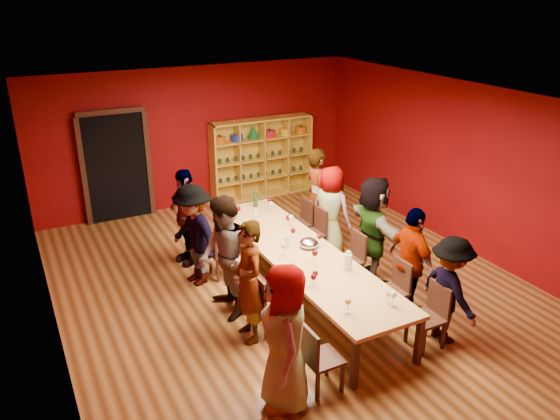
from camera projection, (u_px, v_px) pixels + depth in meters
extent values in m
cube|color=#573317|center=(300.00, 295.00, 8.58)|extent=(7.10, 9.10, 0.02)
cube|color=#5C0407|center=(198.00, 137.00, 11.72)|extent=(7.10, 0.02, 3.00)
cube|color=#5C0407|center=(47.00, 257.00, 6.52)|extent=(0.02, 9.10, 3.00)
cube|color=#5C0407|center=(477.00, 172.00, 9.51)|extent=(0.02, 9.10, 3.00)
cube|color=silver|center=(303.00, 104.00, 7.44)|extent=(7.10, 9.10, 0.02)
cube|color=#B4874B|center=(301.00, 254.00, 8.31)|extent=(1.10, 4.50, 0.06)
cube|color=black|center=(355.00, 364.00, 6.46)|extent=(0.08, 0.08, 0.69)
cube|color=black|center=(219.00, 230.00, 10.02)|extent=(0.08, 0.08, 0.69)
cube|color=black|center=(419.00, 341.00, 6.88)|extent=(0.08, 0.08, 0.69)
cube|color=black|center=(267.00, 220.00, 10.44)|extent=(0.08, 0.08, 0.69)
cube|color=black|center=(116.00, 167.00, 11.04)|extent=(1.20, 0.14, 2.20)
cube|color=black|center=(110.00, 112.00, 10.55)|extent=(1.32, 0.06, 0.10)
cube|color=black|center=(83.00, 173.00, 10.71)|extent=(0.10, 0.06, 2.20)
cube|color=black|center=(149.00, 164.00, 11.26)|extent=(0.10, 0.06, 2.20)
cube|color=gold|center=(213.00, 165.00, 11.85)|extent=(0.04, 0.40, 1.80)
cube|color=gold|center=(307.00, 151.00, 12.86)|extent=(0.04, 0.40, 1.80)
cube|color=gold|center=(261.00, 120.00, 12.02)|extent=(2.40, 0.40, 0.04)
cube|color=gold|center=(262.00, 194.00, 12.69)|extent=(2.40, 0.40, 0.04)
cube|color=gold|center=(258.00, 156.00, 12.51)|extent=(2.40, 0.02, 1.80)
cube|color=gold|center=(262.00, 177.00, 12.52)|extent=(2.36, 0.38, 0.03)
cube|color=gold|center=(262.00, 158.00, 12.35)|extent=(2.36, 0.38, 0.03)
cube|color=gold|center=(262.00, 139.00, 12.18)|extent=(2.36, 0.38, 0.03)
cube|color=gold|center=(238.00, 161.00, 12.10)|extent=(0.03, 0.38, 1.76)
cube|color=gold|center=(262.00, 158.00, 12.35)|extent=(0.03, 0.38, 1.76)
cube|color=gold|center=(285.00, 154.00, 12.61)|extent=(0.03, 0.38, 1.76)
cylinder|color=#BF540B|center=(220.00, 140.00, 11.72)|extent=(0.26, 0.26, 0.15)
sphere|color=black|center=(220.00, 136.00, 11.69)|extent=(0.05, 0.05, 0.05)
cylinder|color=#16279A|center=(237.00, 138.00, 11.89)|extent=(0.26, 0.26, 0.15)
sphere|color=black|center=(237.00, 133.00, 11.86)|extent=(0.05, 0.05, 0.05)
cylinder|color=#18612D|center=(254.00, 137.00, 12.08)|extent=(0.26, 0.26, 0.08)
cone|color=#18612D|center=(253.00, 131.00, 12.02)|extent=(0.24, 0.24, 0.22)
cylinder|color=#B01426|center=(270.00, 134.00, 12.23)|extent=(0.26, 0.26, 0.15)
sphere|color=black|center=(270.00, 129.00, 12.20)|extent=(0.05, 0.05, 0.05)
cylinder|color=gold|center=(285.00, 132.00, 12.40)|extent=(0.26, 0.26, 0.15)
sphere|color=black|center=(285.00, 127.00, 12.37)|extent=(0.05, 0.05, 0.05)
cylinder|color=#BF540B|center=(301.00, 130.00, 12.58)|extent=(0.26, 0.26, 0.15)
sphere|color=black|center=(301.00, 126.00, 12.54)|extent=(0.05, 0.05, 0.05)
cylinder|color=#192E20|center=(221.00, 181.00, 12.06)|extent=(0.07, 0.07, 0.10)
cylinder|color=#192E20|center=(228.00, 179.00, 12.14)|extent=(0.07, 0.07, 0.10)
cylinder|color=#192E20|center=(236.00, 178.00, 12.22)|extent=(0.07, 0.07, 0.10)
cylinder|color=#192E20|center=(244.00, 177.00, 12.30)|extent=(0.07, 0.07, 0.10)
cylinder|color=#192E20|center=(251.00, 176.00, 12.38)|extent=(0.07, 0.07, 0.10)
cylinder|color=#192E20|center=(258.00, 175.00, 12.46)|extent=(0.07, 0.07, 0.10)
cylinder|color=#192E20|center=(266.00, 173.00, 12.54)|extent=(0.07, 0.07, 0.10)
cylinder|color=#192E20|center=(273.00, 172.00, 12.62)|extent=(0.07, 0.07, 0.10)
cylinder|color=#192E20|center=(280.00, 171.00, 12.69)|extent=(0.07, 0.07, 0.10)
cylinder|color=#192E20|center=(287.00, 170.00, 12.77)|extent=(0.07, 0.07, 0.10)
cylinder|color=#192E20|center=(294.00, 169.00, 12.85)|extent=(0.07, 0.07, 0.10)
cylinder|color=#192E20|center=(301.00, 168.00, 12.93)|extent=(0.07, 0.07, 0.10)
cylinder|color=#192E20|center=(220.00, 161.00, 11.89)|extent=(0.07, 0.07, 0.10)
cylinder|color=#192E20|center=(228.00, 160.00, 11.97)|extent=(0.07, 0.07, 0.10)
cylinder|color=#192E20|center=(235.00, 159.00, 12.05)|extent=(0.07, 0.07, 0.10)
cylinder|color=#192E20|center=(243.00, 158.00, 12.13)|extent=(0.07, 0.07, 0.10)
cylinder|color=#192E20|center=(251.00, 157.00, 12.21)|extent=(0.07, 0.07, 0.10)
cylinder|color=#192E20|center=(258.00, 156.00, 12.29)|extent=(0.07, 0.07, 0.10)
cylinder|color=#192E20|center=(266.00, 155.00, 12.37)|extent=(0.07, 0.07, 0.10)
cylinder|color=#192E20|center=(273.00, 154.00, 12.45)|extent=(0.07, 0.07, 0.10)
cylinder|color=#192E20|center=(280.00, 152.00, 12.52)|extent=(0.07, 0.07, 0.10)
cylinder|color=#192E20|center=(287.00, 151.00, 12.60)|extent=(0.07, 0.07, 0.10)
cylinder|color=#192E20|center=(294.00, 150.00, 12.68)|extent=(0.07, 0.07, 0.10)
cylinder|color=#192E20|center=(301.00, 149.00, 12.76)|extent=(0.07, 0.07, 0.10)
cube|color=black|center=(323.00, 359.00, 6.42)|extent=(0.42, 0.42, 0.04)
cube|color=black|center=(309.00, 346.00, 6.25)|extent=(0.04, 0.40, 0.44)
cube|color=black|center=(317.00, 387.00, 6.29)|extent=(0.04, 0.04, 0.41)
cube|color=black|center=(342.00, 378.00, 6.44)|extent=(0.04, 0.04, 0.41)
cube|color=black|center=(303.00, 370.00, 6.57)|extent=(0.04, 0.04, 0.41)
cube|color=black|center=(327.00, 362.00, 6.72)|extent=(0.04, 0.04, 0.41)
imported|color=pink|center=(285.00, 338.00, 6.03)|extent=(0.71, 0.97, 1.77)
cube|color=black|center=(272.00, 304.00, 7.53)|extent=(0.42, 0.42, 0.04)
cube|color=black|center=(259.00, 292.00, 7.35)|extent=(0.04, 0.40, 0.44)
cube|color=black|center=(266.00, 327.00, 7.40)|extent=(0.04, 0.04, 0.41)
cube|color=black|center=(288.00, 321.00, 7.54)|extent=(0.04, 0.04, 0.41)
cube|color=black|center=(256.00, 315.00, 7.68)|extent=(0.04, 0.04, 0.41)
cube|color=black|center=(277.00, 309.00, 7.82)|extent=(0.04, 0.04, 0.41)
imported|color=white|center=(248.00, 282.00, 7.21)|extent=(0.50, 0.66, 1.73)
cube|color=black|center=(251.00, 282.00, 8.10)|extent=(0.42, 0.42, 0.04)
cube|color=black|center=(238.00, 270.00, 7.93)|extent=(0.04, 0.40, 0.44)
cube|color=black|center=(245.00, 303.00, 7.97)|extent=(0.04, 0.04, 0.41)
cube|color=black|center=(266.00, 297.00, 8.12)|extent=(0.04, 0.04, 0.41)
cube|color=black|center=(236.00, 292.00, 8.25)|extent=(0.04, 0.04, 0.41)
cube|color=black|center=(256.00, 287.00, 8.40)|extent=(0.04, 0.04, 0.41)
imported|color=#608FC7|center=(225.00, 258.00, 7.75)|extent=(0.54, 0.91, 1.83)
cube|color=black|center=(223.00, 252.00, 9.00)|extent=(0.42, 0.42, 0.04)
cube|color=black|center=(212.00, 241.00, 8.83)|extent=(0.04, 0.40, 0.44)
cube|color=black|center=(218.00, 271.00, 8.87)|extent=(0.04, 0.04, 0.41)
cube|color=black|center=(237.00, 266.00, 9.02)|extent=(0.04, 0.04, 0.41)
cube|color=black|center=(210.00, 262.00, 9.15)|extent=(0.04, 0.04, 0.41)
cube|color=black|center=(229.00, 258.00, 9.30)|extent=(0.04, 0.04, 0.41)
imported|color=#46464A|center=(194.00, 235.00, 8.64)|extent=(0.67, 1.16, 1.68)
cube|color=black|center=(207.00, 235.00, 9.62)|extent=(0.42, 0.42, 0.04)
cube|color=black|center=(196.00, 225.00, 9.45)|extent=(0.04, 0.40, 0.44)
cube|color=black|center=(202.00, 252.00, 9.49)|extent=(0.04, 0.04, 0.41)
cube|color=black|center=(220.00, 248.00, 9.64)|extent=(0.04, 0.04, 0.41)
cube|color=black|center=(195.00, 245.00, 9.77)|extent=(0.04, 0.04, 0.41)
cube|color=black|center=(213.00, 241.00, 9.92)|extent=(0.04, 0.04, 0.41)
imported|color=silver|center=(186.00, 217.00, 9.31)|extent=(0.64, 1.07, 1.71)
cube|color=black|center=(426.00, 318.00, 7.20)|extent=(0.42, 0.42, 0.04)
cube|color=black|center=(439.00, 299.00, 7.19)|extent=(0.04, 0.40, 0.44)
cube|color=black|center=(423.00, 343.00, 7.08)|extent=(0.04, 0.04, 0.41)
cube|color=black|center=(443.00, 336.00, 7.22)|extent=(0.04, 0.04, 0.41)
cube|color=black|center=(406.00, 329.00, 7.36)|extent=(0.04, 0.04, 0.41)
cube|color=black|center=(426.00, 323.00, 7.50)|extent=(0.04, 0.04, 0.41)
imported|color=#515257|center=(449.00, 290.00, 7.23)|extent=(0.48, 1.01, 1.52)
cube|color=black|center=(390.00, 292.00, 7.83)|extent=(0.42, 0.42, 0.04)
cube|color=black|center=(402.00, 274.00, 7.82)|extent=(0.04, 0.40, 0.44)
cube|color=black|center=(387.00, 314.00, 7.70)|extent=(0.04, 0.04, 0.41)
cube|color=black|center=(406.00, 308.00, 7.85)|extent=(0.04, 0.04, 0.41)
cube|color=black|center=(373.00, 303.00, 7.98)|extent=(0.04, 0.04, 0.41)
cube|color=black|center=(391.00, 297.00, 8.13)|extent=(0.04, 0.04, 0.41)
imported|color=silver|center=(412.00, 262.00, 7.83)|extent=(0.48, 0.98, 1.65)
cube|color=black|center=(348.00, 261.00, 8.72)|extent=(0.42, 0.42, 0.04)
cube|color=black|center=(359.00, 245.00, 8.71)|extent=(0.04, 0.40, 0.44)
cube|color=black|center=(344.00, 280.00, 8.59)|extent=(0.04, 0.04, 0.41)
cube|color=black|center=(362.00, 275.00, 8.74)|extent=(0.04, 0.04, 0.41)
cube|color=black|center=(333.00, 271.00, 8.87)|extent=(0.04, 0.04, 0.41)
cube|color=black|center=(350.00, 266.00, 9.02)|extent=(0.04, 0.04, 0.41)
imported|color=#547EAE|center=(373.00, 229.00, 8.74)|extent=(0.63, 1.68, 1.77)
cube|color=black|center=(311.00, 234.00, 9.66)|extent=(0.42, 0.42, 0.04)
cube|color=black|center=(321.00, 220.00, 9.65)|extent=(0.04, 0.40, 0.44)
cube|color=black|center=(308.00, 251.00, 9.53)|extent=(0.04, 0.04, 0.41)
cube|color=black|center=(324.00, 247.00, 9.68)|extent=(0.04, 0.04, 0.41)
cube|color=black|center=(298.00, 244.00, 9.81)|extent=(0.04, 0.04, 0.41)
cube|color=black|center=(314.00, 240.00, 9.96)|extent=(0.04, 0.04, 0.41)
imported|color=#48484C|center=(331.00, 210.00, 9.68)|extent=(0.71, 0.90, 1.62)
cube|color=black|center=(298.00, 224.00, 10.07)|extent=(0.42, 0.42, 0.04)
cube|color=black|center=(307.00, 210.00, 10.06)|extent=(0.04, 0.40, 0.44)
cube|color=black|center=(294.00, 240.00, 9.95)|extent=(0.04, 0.04, 0.41)
cube|color=black|center=(310.00, 237.00, 10.09)|extent=(0.04, 0.04, 0.41)
cube|color=black|center=(285.00, 233.00, 10.23)|extent=(0.04, 0.04, 0.41)
cube|color=black|center=(301.00, 230.00, 10.37)|extent=(0.04, 0.04, 0.41)
imported|color=#5F92C4|center=(317.00, 196.00, 10.06)|extent=(0.57, 0.72, 1.82)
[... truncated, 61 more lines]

